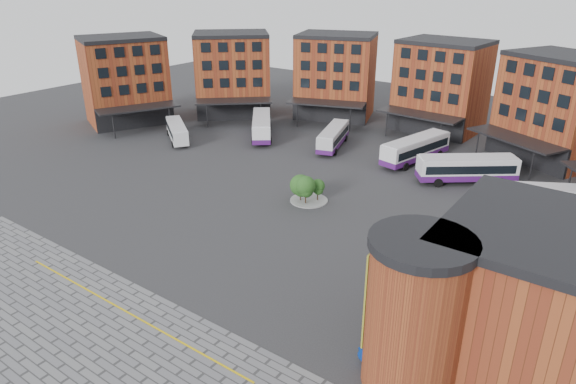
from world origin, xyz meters
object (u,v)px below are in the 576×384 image
Objects in this scene: bus_f at (541,197)px; blue_car at (389,369)px; tree_island at (305,187)px; bus_a at (177,130)px; bus_e at (467,169)px; bus_c at (333,137)px; bus_d at (416,149)px; bus_b at (262,126)px.

blue_car is (-2.33, -33.67, -0.78)m from bus_f.
tree_island is 30.38m from bus_a.
bus_c is at bearing -133.93° from bus_e.
bus_d is at bearing 76.82° from tree_island.
tree_island is at bearing -87.76° from bus_f.
bus_a is at bearing 88.57° from blue_car.
bus_e is (8.30, -3.53, 0.00)m from bus_d.
bus_c is 0.97× the size of bus_e.
bus_b is at bearing -158.57° from bus_d.
bus_a is 36.45m from bus_d.
tree_island is 20.59m from bus_c.
tree_island is at bearing -78.41° from bus_b.
bus_d is at bearing -11.30° from bus_c.
blue_car is (20.05, -19.95, -1.07)m from tree_island.
bus_e is at bearing -9.75° from bus_d.
bus_f is 2.11× the size of blue_car.
bus_e is at bearing 38.50° from blue_car.
bus_b reaches higher than blue_car.
bus_f is (22.38, 13.72, -0.30)m from tree_island.
bus_e is (13.08, 16.84, 0.01)m from tree_island.
bus_f is (51.78, 6.04, -0.09)m from bus_a.
tree_island reaches higher than bus_a.
bus_c reaches higher than blue_car.
blue_car is at bearing -44.87° from tree_island.
bus_f is (30.15, -5.35, -0.08)m from bus_c.
bus_e is (32.85, -0.02, 0.03)m from bus_b.
bus_e is at bearing -23.34° from bus_c.
bus_c is at bearing -27.53° from bus_b.
bus_c is at bearing 112.17° from tree_island.
bus_e is at bearing -137.80° from bus_f.
bus_d is 2.63× the size of blue_car.
tree_island is at bearing -68.83° from bus_a.
bus_b is 42.27m from bus_f.
bus_b is 32.85m from bus_e.
tree_island is at bearing -89.89° from bus_d.
bus_b is 1.02× the size of bus_c.
bus_d reaches higher than blue_car.
bus_a is 24.44m from bus_c.
tree_island is at bearing 72.91° from blue_car.
tree_island is 0.40× the size of bus_c.
bus_b is 24.79m from bus_d.
bus_a is 1.95× the size of blue_car.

